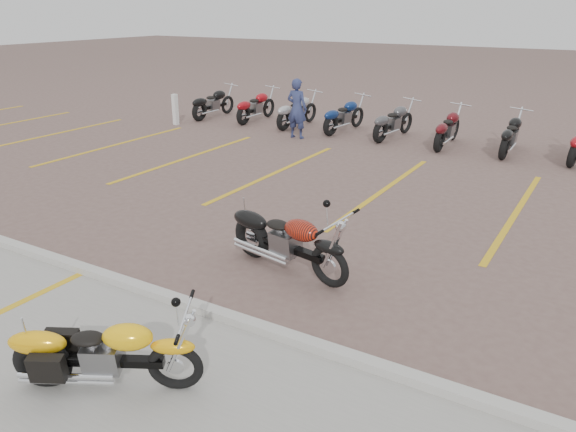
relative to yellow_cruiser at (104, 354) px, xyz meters
name	(u,v)px	position (x,y,z in m)	size (l,w,h in m)	color
ground	(287,258)	(-0.03, 3.68, -0.40)	(100.00, 100.00, 0.00)	#6E574F
curb	(207,310)	(-0.03, 1.68, -0.34)	(60.00, 0.18, 0.12)	#ADAAA3
parking_stripes	(383,190)	(-0.03, 7.68, -0.40)	(38.00, 5.50, 0.01)	gold
yellow_cruiser	(104,354)	(0.00, 0.00, 0.00)	(1.79, 1.03, 0.81)	black
flame_cruiser	(287,242)	(0.18, 3.32, 0.05)	(2.18, 0.57, 0.91)	black
person_a	(297,109)	(-4.17, 11.11, 0.47)	(0.64, 0.42, 1.75)	navy
bollard	(175,110)	(-8.59, 10.77, 0.10)	(0.15, 0.15, 1.00)	silver
bg_bike_row	(544,135)	(2.42, 12.60, 0.15)	(22.25, 2.05, 1.10)	black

